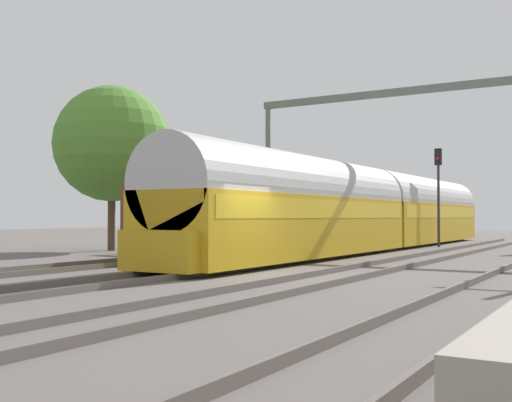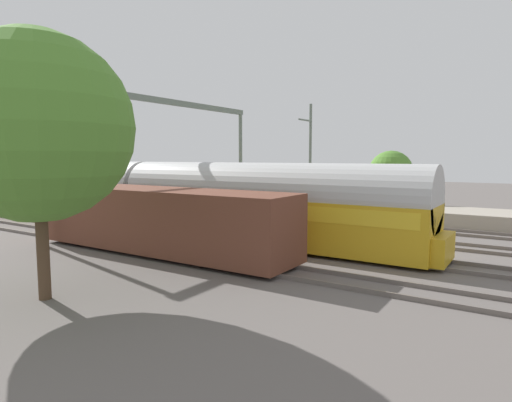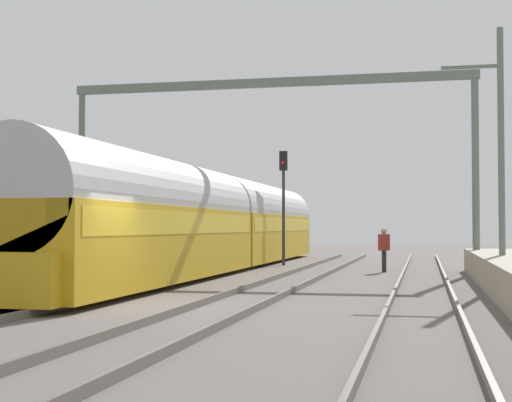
# 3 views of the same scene
# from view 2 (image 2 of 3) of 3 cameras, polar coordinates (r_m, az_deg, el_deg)

# --- Properties ---
(ground) EXTENTS (120.00, 120.00, 0.00)m
(ground) POSITION_cam_2_polar(r_m,az_deg,el_deg) (21.03, 18.02, -6.18)
(ground) COLOR #625B58
(track_far_west) EXTENTS (1.52, 60.00, 0.16)m
(track_far_west) POSITION_cam_2_polar(r_m,az_deg,el_deg) (15.27, 11.98, -10.22)
(track_far_west) COLOR #655C56
(track_far_west) RESTS_ON ground
(track_west) EXTENTS (1.51, 60.00, 0.16)m
(track_west) POSITION_cam_2_polar(r_m,az_deg,el_deg) (19.07, 16.42, -7.10)
(track_west) COLOR #655C56
(track_west) RESTS_ON ground
(track_east) EXTENTS (1.51, 60.00, 0.16)m
(track_east) POSITION_cam_2_polar(r_m,az_deg,el_deg) (22.98, 19.34, -5.01)
(track_east) COLOR #655C56
(track_east) RESTS_ON ground
(track_far_east) EXTENTS (1.52, 60.00, 0.16)m
(track_far_east) POSITION_cam_2_polar(r_m,az_deg,el_deg) (26.96, 21.40, -3.52)
(track_far_east) COLOR #655C56
(track_far_east) RESTS_ON ground
(platform) EXTENTS (4.40, 28.00, 0.90)m
(platform) POSITION_cam_2_polar(r_m,az_deg,el_deg) (31.02, 19.20, -1.58)
(platform) COLOR #A39989
(platform) RESTS_ON ground
(passenger_train) EXTENTS (2.93, 32.85, 3.82)m
(passenger_train) POSITION_cam_2_polar(r_m,az_deg,el_deg) (26.38, -14.29, 0.65)
(passenger_train) COLOR gold
(passenger_train) RESTS_ON ground
(freight_car) EXTENTS (2.80, 13.00, 2.70)m
(freight_car) POSITION_cam_2_polar(r_m,az_deg,el_deg) (19.74, -12.37, -2.46)
(freight_car) COLOR brown
(freight_car) RESTS_ON ground
(person_crossing) EXTENTS (0.46, 0.44, 1.73)m
(person_crossing) POSITION_cam_2_polar(r_m,az_deg,el_deg) (31.52, -5.42, -0.11)
(person_crossing) COLOR #262626
(person_crossing) RESTS_ON ground
(railway_signal_far) EXTENTS (0.36, 0.30, 5.30)m
(railway_signal_far) POSITION_cam_2_polar(r_m,az_deg,el_deg) (31.11, -17.72, 3.90)
(railway_signal_far) COLOR #2D2D33
(railway_signal_far) RESTS_ON ground
(catenary_gantry) EXTENTS (16.77, 0.28, 7.86)m
(catenary_gantry) POSITION_cam_2_polar(r_m,az_deg,el_deg) (27.98, -11.79, 9.08)
(catenary_gantry) COLOR slate
(catenary_gantry) RESTS_ON ground
(catenary_pole_east_mid) EXTENTS (1.90, 0.20, 8.00)m
(catenary_pole_east_mid) POSITION_cam_2_polar(r_m,az_deg,el_deg) (31.62, 7.06, 5.56)
(catenary_pole_east_mid) COLOR slate
(catenary_pole_east_mid) RESTS_ON ground
(tree_west_background) EXTENTS (5.56, 5.56, 7.90)m
(tree_west_background) POSITION_cam_2_polar(r_m,az_deg,el_deg) (14.27, -26.76, 8.61)
(tree_west_background) COLOR #4C3826
(tree_west_background) RESTS_ON ground
(tree_east_background) EXTENTS (3.33, 3.33, 4.74)m
(tree_east_background) POSITION_cam_2_polar(r_m,az_deg,el_deg) (35.04, 17.22, 3.58)
(tree_east_background) COLOR #4C3826
(tree_east_background) RESTS_ON ground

